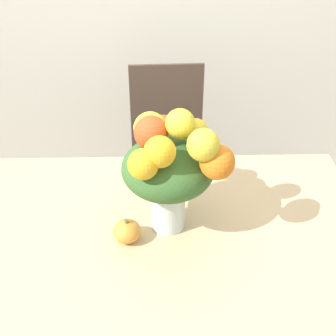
% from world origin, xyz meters
% --- Properties ---
extents(dining_table, '(1.58, 1.07, 0.72)m').
position_xyz_m(dining_table, '(0.00, 0.00, 0.65)').
color(dining_table, '#D1B284').
rests_on(dining_table, ground_plane).
extents(flower_vase, '(0.37, 0.41, 0.48)m').
position_xyz_m(flower_vase, '(0.03, 0.05, 1.00)').
color(flower_vase, silver).
rests_on(flower_vase, dining_table).
extents(pumpkin, '(0.10, 0.10, 0.09)m').
position_xyz_m(pumpkin, '(-0.12, -0.02, 0.76)').
color(pumpkin, gold).
rests_on(pumpkin, dining_table).
extents(dining_chair_near_window, '(0.44, 0.44, 0.97)m').
position_xyz_m(dining_chair_near_window, '(0.05, 0.92, 0.49)').
color(dining_chair_near_window, '#47382D').
rests_on(dining_chair_near_window, ground_plane).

